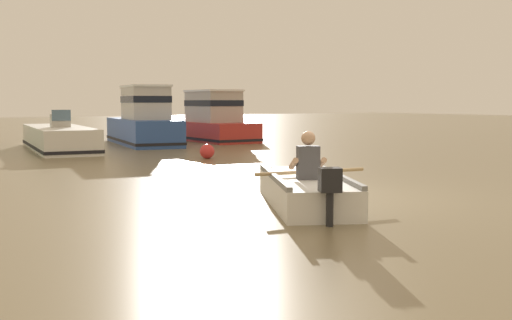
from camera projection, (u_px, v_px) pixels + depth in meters
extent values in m
plane|color=#7A6B4C|center=(323.00, 197.00, 10.68)|extent=(120.00, 120.00, 0.00)
cube|color=white|center=(306.00, 192.00, 9.81)|extent=(2.41, 3.26, 0.44)
cube|color=white|center=(288.00, 179.00, 11.52)|extent=(0.72, 0.63, 0.42)
cube|color=gray|center=(274.00, 177.00, 9.73)|extent=(1.47, 2.73, 0.08)
cube|color=gray|center=(338.00, 176.00, 9.84)|extent=(1.47, 2.73, 0.08)
cube|color=white|center=(307.00, 181.00, 9.69)|extent=(1.03, 0.72, 0.06)
cylinder|color=black|center=(330.00, 206.00, 8.17)|extent=(0.13, 0.13, 0.54)
cube|color=black|center=(330.00, 180.00, 8.14)|extent=(0.36, 0.34, 0.32)
cube|color=#4C4C51|center=(308.00, 163.00, 9.62)|extent=(0.40, 0.35, 0.52)
sphere|color=tan|center=(308.00, 138.00, 9.58)|extent=(0.22, 0.22, 0.22)
cylinder|color=tan|center=(293.00, 164.00, 9.64)|extent=(0.28, 0.42, 0.23)
cylinder|color=tan|center=(321.00, 163.00, 9.69)|extent=(0.28, 0.42, 0.23)
cylinder|color=tan|center=(311.00, 172.00, 10.15)|extent=(1.98, 0.39, 0.06)
cube|color=white|center=(59.00, 138.00, 21.21)|extent=(2.63, 6.62, 0.79)
cube|color=black|center=(59.00, 146.00, 21.23)|extent=(2.68, 6.66, 0.10)
cube|color=#B2ADA3|center=(60.00, 121.00, 20.72)|extent=(0.67, 0.58, 0.44)
cube|color=slate|center=(61.00, 115.00, 20.47)|extent=(0.60, 0.13, 0.36)
cube|color=#2D519E|center=(143.00, 132.00, 23.98)|extent=(2.83, 6.01, 0.97)
cube|color=black|center=(143.00, 140.00, 24.01)|extent=(2.88, 6.06, 0.10)
cube|color=beige|center=(145.00, 103.00, 23.40)|extent=(1.82, 2.65, 1.20)
cube|color=black|center=(145.00, 99.00, 23.39)|extent=(1.85, 2.68, 0.24)
cube|color=white|center=(145.00, 86.00, 23.34)|extent=(1.91, 2.78, 0.08)
cube|color=#B72D28|center=(208.00, 131.00, 26.33)|extent=(2.14, 5.77, 0.79)
cube|color=black|center=(208.00, 137.00, 26.36)|extent=(2.18, 5.81, 0.10)
cube|color=#B2ADA3|center=(213.00, 107.00, 25.80)|extent=(1.59, 2.45, 1.26)
cube|color=black|center=(213.00, 103.00, 25.79)|extent=(1.62, 2.48, 0.24)
cube|color=white|center=(213.00, 91.00, 25.74)|extent=(1.67, 2.57, 0.08)
sphere|color=red|center=(207.00, 151.00, 17.92)|extent=(0.43, 0.43, 0.43)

